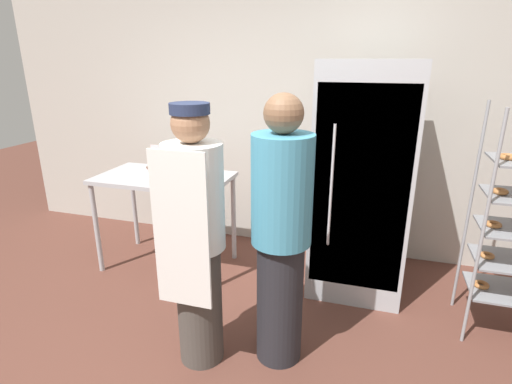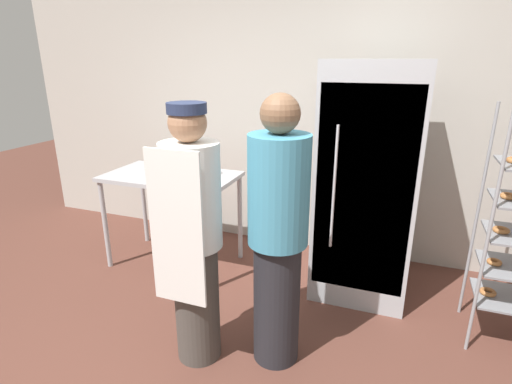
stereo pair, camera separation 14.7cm
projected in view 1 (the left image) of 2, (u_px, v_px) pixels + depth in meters
name	position (u px, v px, depth m)	size (l,w,h in m)	color
back_wall	(297.00, 113.00, 3.87)	(6.40, 0.12, 2.72)	#B7B2A8
refrigerator	(362.00, 182.00, 3.17)	(0.73, 0.71, 1.86)	#ADAFB5
prep_counter	(164.00, 187.00, 3.57)	(1.17, 0.67, 0.87)	#ADAFB5
donut_box	(161.00, 168.00, 3.60)	(0.29, 0.20, 0.24)	silver
blender_pitcher	(194.00, 165.00, 3.46)	(0.14, 0.14, 0.25)	black
person_baker	(196.00, 238.00, 2.36)	(0.35, 0.37, 1.64)	#47423D
person_customer	(281.00, 235.00, 2.38)	(0.36, 0.36, 1.70)	#232328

